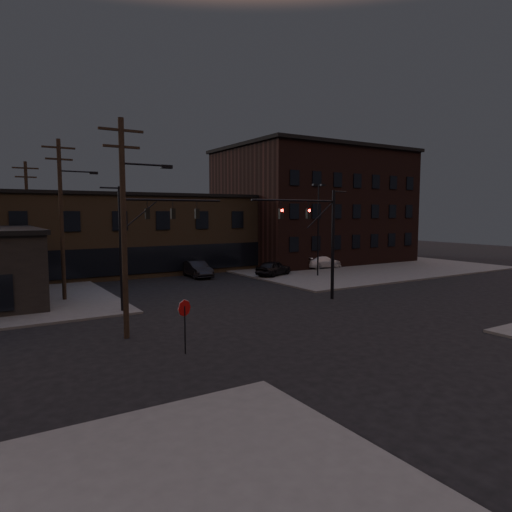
{
  "coord_description": "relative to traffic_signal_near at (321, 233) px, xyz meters",
  "views": [
    {
      "loc": [
        -15.95,
        -20.79,
        6.4
      ],
      "look_at": [
        0.01,
        4.77,
        3.5
      ],
      "focal_mm": 32.0,
      "sensor_mm": 36.0,
      "label": 1
    }
  ],
  "objects": [
    {
      "name": "ground",
      "position": [
        -5.36,
        -4.5,
        -4.93
      ],
      "size": [
        140.0,
        140.0,
        0.0
      ],
      "primitive_type": "plane",
      "color": "black",
      "rests_on": "ground"
    },
    {
      "name": "sidewalk_ne",
      "position": [
        16.64,
        17.5,
        -4.86
      ],
      "size": [
        30.0,
        30.0,
        0.15
      ],
      "primitive_type": "cube",
      "color": "#474744",
      "rests_on": "ground"
    },
    {
      "name": "building_row",
      "position": [
        -5.36,
        23.5,
        -0.93
      ],
      "size": [
        40.0,
        12.0,
        8.0
      ],
      "primitive_type": "cube",
      "color": "#483926",
      "rests_on": "ground"
    },
    {
      "name": "building_right",
      "position": [
        16.64,
        21.5,
        2.07
      ],
      "size": [
        22.0,
        16.0,
        14.0
      ],
      "primitive_type": "cube",
      "color": "black",
      "rests_on": "ground"
    },
    {
      "name": "traffic_signal_near",
      "position": [
        0.0,
        0.0,
        0.0
      ],
      "size": [
        7.12,
        0.24,
        8.0
      ],
      "color": "black",
      "rests_on": "ground"
    },
    {
      "name": "traffic_signal_far",
      "position": [
        -12.07,
        3.5,
        0.08
      ],
      "size": [
        7.12,
        0.24,
        8.0
      ],
      "color": "black",
      "rests_on": "ground"
    },
    {
      "name": "stop_sign",
      "position": [
        -13.36,
        -6.49,
        -3.09
      ],
      "size": [
        0.72,
        0.33,
        2.48
      ],
      "color": "black",
      "rests_on": "ground"
    },
    {
      "name": "utility_pole_near",
      "position": [
        -14.79,
        -2.5,
        0.94
      ],
      "size": [
        3.7,
        0.28,
        11.0
      ],
      "color": "black",
      "rests_on": "ground"
    },
    {
      "name": "utility_pole_mid",
      "position": [
        -15.79,
        9.5,
        1.19
      ],
      "size": [
        3.7,
        0.28,
        11.5
      ],
      "color": "black",
      "rests_on": "ground"
    },
    {
      "name": "utility_pole_far",
      "position": [
        -16.86,
        21.5,
        0.85
      ],
      "size": [
        2.2,
        0.28,
        11.0
      ],
      "color": "black",
      "rests_on": "ground"
    },
    {
      "name": "lot_light_a",
      "position": [
        7.64,
        9.5,
        0.58
      ],
      "size": [
        1.5,
        0.28,
        9.14
      ],
      "color": "black",
      "rests_on": "ground"
    },
    {
      "name": "lot_light_b",
      "position": [
        13.64,
        14.5,
        0.58
      ],
      "size": [
        1.5,
        0.28,
        9.14
      ],
      "color": "black",
      "rests_on": "ground"
    },
    {
      "name": "parked_car_lot_a",
      "position": [
        3.92,
        11.83,
        -4.04
      ],
      "size": [
        4.71,
        3.3,
        1.49
      ],
      "primitive_type": "imported",
      "rotation": [
        0.0,
        0.0,
        1.96
      ],
      "color": "black",
      "rests_on": "sidewalk_ne"
    },
    {
      "name": "parked_car_lot_b",
      "position": [
        12.06,
        14.02,
        -4.09
      ],
      "size": [
        4.8,
        2.03,
        1.38
      ],
      "primitive_type": "imported",
      "rotation": [
        0.0,
        0.0,
        1.59
      ],
      "color": "silver",
      "rests_on": "sidewalk_ne"
    },
    {
      "name": "car_crossing",
      "position": [
        -2.6,
        15.66,
        -4.13
      ],
      "size": [
        1.98,
        4.95,
        1.6
      ],
      "primitive_type": "imported",
      "rotation": [
        0.0,
        0.0,
        -0.06
      ],
      "color": "black",
      "rests_on": "ground"
    }
  ]
}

